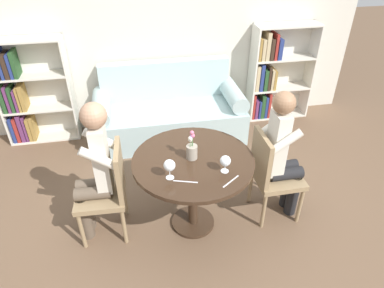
{
  "coord_description": "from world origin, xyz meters",
  "views": [
    {
      "loc": [
        -0.45,
        -2.24,
        2.45
      ],
      "look_at": [
        0.0,
        0.05,
        0.88
      ],
      "focal_mm": 32.0,
      "sensor_mm": 36.0,
      "label": 1
    }
  ],
  "objects_px": {
    "person_left": "(94,170)",
    "flower_vase": "(192,149)",
    "couch": "(169,114)",
    "person_right": "(283,155)",
    "bookshelf_left": "(26,94)",
    "wine_glass_right": "(225,161)",
    "wine_glass_left": "(169,166)",
    "chair_right": "(271,172)",
    "bookshelf_right": "(272,74)",
    "chair_left": "(108,188)"
  },
  "relations": [
    {
      "from": "person_left",
      "to": "flower_vase",
      "type": "relative_size",
      "value": 4.93
    },
    {
      "from": "couch",
      "to": "person_right",
      "type": "distance_m",
      "value": 1.83
    },
    {
      "from": "bookshelf_left",
      "to": "flower_vase",
      "type": "bearing_deg",
      "value": -47.6
    },
    {
      "from": "person_left",
      "to": "wine_glass_right",
      "type": "distance_m",
      "value": 1.08
    },
    {
      "from": "wine_glass_left",
      "to": "couch",
      "type": "bearing_deg",
      "value": 83.04
    },
    {
      "from": "couch",
      "to": "wine_glass_right",
      "type": "relative_size",
      "value": 12.89
    },
    {
      "from": "bookshelf_left",
      "to": "chair_right",
      "type": "bearing_deg",
      "value": -37.47
    },
    {
      "from": "person_left",
      "to": "flower_vase",
      "type": "xyz_separation_m",
      "value": [
        0.81,
        -0.06,
        0.15
      ]
    },
    {
      "from": "bookshelf_left",
      "to": "wine_glass_left",
      "type": "xyz_separation_m",
      "value": [
        1.49,
        -2.08,
        0.24
      ]
    },
    {
      "from": "flower_vase",
      "to": "couch",
      "type": "bearing_deg",
      "value": 89.72
    },
    {
      "from": "bookshelf_right",
      "to": "flower_vase",
      "type": "bearing_deg",
      "value": -128.56
    },
    {
      "from": "couch",
      "to": "person_right",
      "type": "height_order",
      "value": "person_right"
    },
    {
      "from": "bookshelf_left",
      "to": "person_right",
      "type": "distance_m",
      "value": 3.14
    },
    {
      "from": "person_left",
      "to": "person_right",
      "type": "height_order",
      "value": "person_left"
    },
    {
      "from": "bookshelf_left",
      "to": "chair_right",
      "type": "xyz_separation_m",
      "value": [
        2.44,
        -1.87,
        -0.13
      ]
    },
    {
      "from": "flower_vase",
      "to": "bookshelf_right",
      "type": "bearing_deg",
      "value": 51.44
    },
    {
      "from": "bookshelf_left",
      "to": "person_left",
      "type": "relative_size",
      "value": 0.99
    },
    {
      "from": "bookshelf_left",
      "to": "person_right",
      "type": "xyz_separation_m",
      "value": [
        2.52,
        -1.87,
        0.05
      ]
    },
    {
      "from": "chair_right",
      "to": "wine_glass_right",
      "type": "xyz_separation_m",
      "value": [
        -0.51,
        -0.22,
        0.36
      ]
    },
    {
      "from": "couch",
      "to": "chair_left",
      "type": "height_order",
      "value": "couch"
    },
    {
      "from": "bookshelf_right",
      "to": "wine_glass_left",
      "type": "height_order",
      "value": "bookshelf_right"
    },
    {
      "from": "chair_left",
      "to": "person_left",
      "type": "bearing_deg",
      "value": -91.88
    },
    {
      "from": "person_right",
      "to": "bookshelf_right",
      "type": "bearing_deg",
      "value": -19.77
    },
    {
      "from": "wine_glass_left",
      "to": "flower_vase",
      "type": "xyz_separation_m",
      "value": [
        0.21,
        0.22,
        -0.03
      ]
    },
    {
      "from": "chair_left",
      "to": "person_right",
      "type": "relative_size",
      "value": 0.7
    },
    {
      "from": "person_right",
      "to": "wine_glass_right",
      "type": "height_order",
      "value": "person_right"
    },
    {
      "from": "bookshelf_right",
      "to": "chair_left",
      "type": "relative_size",
      "value": 1.44
    },
    {
      "from": "couch",
      "to": "person_right",
      "type": "xyz_separation_m",
      "value": [
        0.82,
        -1.6,
        0.36
      ]
    },
    {
      "from": "couch",
      "to": "flower_vase",
      "type": "xyz_separation_m",
      "value": [
        -0.01,
        -1.6,
        0.53
      ]
    },
    {
      "from": "bookshelf_right",
      "to": "bookshelf_left",
      "type": "bearing_deg",
      "value": 179.99
    },
    {
      "from": "flower_vase",
      "to": "wine_glass_right",
      "type": "bearing_deg",
      "value": -45.14
    },
    {
      "from": "person_left",
      "to": "bookshelf_right",
      "type": "bearing_deg",
      "value": 130.86
    },
    {
      "from": "couch",
      "to": "wine_glass_right",
      "type": "xyz_separation_m",
      "value": [
        0.22,
        -1.82,
        0.54
      ]
    },
    {
      "from": "wine_glass_left",
      "to": "flower_vase",
      "type": "relative_size",
      "value": 0.63
    },
    {
      "from": "person_right",
      "to": "wine_glass_left",
      "type": "xyz_separation_m",
      "value": [
        -1.04,
        -0.22,
        0.2
      ]
    },
    {
      "from": "couch",
      "to": "person_left",
      "type": "height_order",
      "value": "person_left"
    },
    {
      "from": "person_right",
      "to": "flower_vase",
      "type": "distance_m",
      "value": 0.84
    },
    {
      "from": "bookshelf_right",
      "to": "wine_glass_right",
      "type": "distance_m",
      "value": 2.45
    },
    {
      "from": "chair_left",
      "to": "couch",
      "type": "bearing_deg",
      "value": 157.41
    },
    {
      "from": "chair_left",
      "to": "chair_right",
      "type": "height_order",
      "value": "same"
    },
    {
      "from": "chair_left",
      "to": "person_right",
      "type": "distance_m",
      "value": 1.56
    },
    {
      "from": "couch",
      "to": "bookshelf_left",
      "type": "relative_size",
      "value": 1.44
    },
    {
      "from": "couch",
      "to": "chair_left",
      "type": "bearing_deg",
      "value": -115.27
    },
    {
      "from": "chair_left",
      "to": "flower_vase",
      "type": "distance_m",
      "value": 0.8
    },
    {
      "from": "wine_glass_right",
      "to": "chair_left",
      "type": "bearing_deg",
      "value": 163.58
    },
    {
      "from": "wine_glass_right",
      "to": "couch",
      "type": "bearing_deg",
      "value": 96.73
    },
    {
      "from": "person_left",
      "to": "couch",
      "type": "bearing_deg",
      "value": 154.77
    },
    {
      "from": "couch",
      "to": "bookshelf_left",
      "type": "height_order",
      "value": "bookshelf_left"
    },
    {
      "from": "bookshelf_right",
      "to": "wine_glass_right",
      "type": "relative_size",
      "value": 8.94
    },
    {
      "from": "flower_vase",
      "to": "wine_glass_left",
      "type": "bearing_deg",
      "value": -134.08
    }
  ]
}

